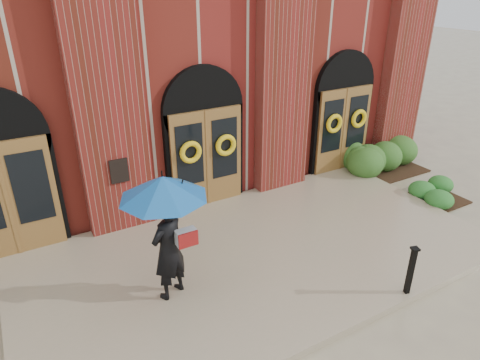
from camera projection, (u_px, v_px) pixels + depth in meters
ground at (264, 260)px, 9.19m from camera, size 90.00×90.00×0.00m
landing at (260, 254)px, 9.27m from camera, size 10.00×5.30×0.15m
church_building at (127, 42)px, 14.57m from camera, size 16.20×12.53×7.00m
man_with_umbrella at (166, 215)px, 7.28m from camera, size 2.01×2.01×2.42m
metal_post at (411, 270)px, 7.80m from camera, size 0.17×0.17×1.00m
hedge_wall_right at (371, 162)px, 12.99m from camera, size 3.40×1.36×0.87m
hedge_front_right at (437, 192)px, 11.60m from camera, size 1.26×1.08×0.45m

